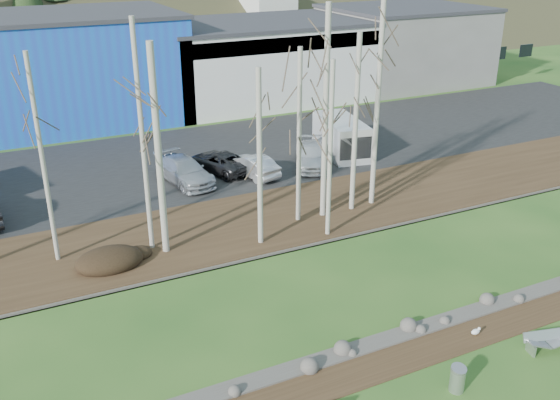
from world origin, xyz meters
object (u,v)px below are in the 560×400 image
car_4 (220,161)px  car_3 (253,165)px  bench_damaged (548,341)px  car_2 (185,171)px  van_white (342,137)px  litter_bin (457,380)px  seagull (476,331)px  car_5 (311,155)px

car_4 → car_3: bearing=112.5°
bench_damaged → car_3: bearing=110.8°
car_2 → car_4: (2.54, 0.85, -0.09)m
van_white → car_3: bearing=-160.6°
bench_damaged → litter_bin: 4.36m
seagull → car_2: bearing=107.4°
bench_damaged → car_3: size_ratio=0.44×
seagull → car_4: size_ratio=0.10×
bench_damaged → car_2: car_2 is taller
van_white → litter_bin: bearing=-101.5°
litter_bin → car_2: bearing=95.7°
bench_damaged → car_4: bearing=114.2°
bench_damaged → litter_bin: bearing=-162.8°
seagull → car_2: size_ratio=0.09×
car_3 → van_white: van_white is taller
litter_bin → seagull: size_ratio=1.91×
car_4 → seagull: bearing=75.7°
seagull → van_white: 20.66m
litter_bin → car_3: 20.74m
car_4 → car_5: bearing=143.2°
seagull → car_3: 18.63m
car_2 → van_white: size_ratio=0.88×
seagull → car_5: 18.90m
seagull → car_2: car_2 is taller
litter_bin → car_5: car_5 is taller
seagull → car_3: car_3 is taller
car_2 → car_5: size_ratio=1.05×
car_5 → van_white: 3.13m
car_2 → car_4: bearing=9.6°
car_2 → car_5: car_2 is taller
litter_bin → car_5: size_ratio=0.18×
bench_damaged → car_4: car_4 is taller
car_5 → van_white: van_white is taller
bench_damaged → car_3: car_3 is taller
bench_damaged → van_white: van_white is taller
bench_damaged → car_5: (1.65, 20.41, 0.45)m
litter_bin → seagull: litter_bin is taller
car_2 → seagull: bearing=-84.8°
car_2 → car_3: car_2 is taller
car_4 → car_5: car_5 is taller
car_3 → car_5: bearing=167.2°
car_2 → car_3: 4.12m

